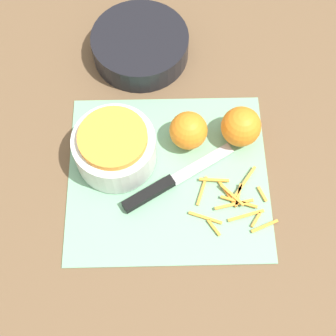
# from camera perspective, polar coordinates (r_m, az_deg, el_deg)

# --- Properties ---
(ground_plane) EXTENTS (4.00, 4.00, 0.00)m
(ground_plane) POSITION_cam_1_polar(r_m,az_deg,el_deg) (0.88, 0.00, -1.00)
(ground_plane) COLOR brown
(cutting_board) EXTENTS (0.37, 0.34, 0.01)m
(cutting_board) POSITION_cam_1_polar(r_m,az_deg,el_deg) (0.87, 0.00, -0.92)
(cutting_board) COLOR #75AD84
(cutting_board) RESTS_ON ground_plane
(bowl_speckled) EXTENTS (0.15, 0.15, 0.08)m
(bowl_speckled) POSITION_cam_1_polar(r_m,az_deg,el_deg) (0.86, -6.52, 2.54)
(bowl_speckled) COLOR silver
(bowl_speckled) RESTS_ON cutting_board
(bowl_dark) EXTENTS (0.20, 0.20, 0.06)m
(bowl_dark) POSITION_cam_1_polar(r_m,az_deg,el_deg) (1.01, -3.40, 14.68)
(bowl_dark) COLOR black
(bowl_dark) RESTS_ON ground_plane
(knife) EXTENTS (0.21, 0.14, 0.02)m
(knife) POSITION_cam_1_polar(r_m,az_deg,el_deg) (0.85, -0.95, -2.38)
(knife) COLOR black
(knife) RESTS_ON cutting_board
(orange_left) EXTENTS (0.08, 0.08, 0.08)m
(orange_left) POSITION_cam_1_polar(r_m,az_deg,el_deg) (0.89, 8.89, 5.01)
(orange_left) COLOR orange
(orange_left) RESTS_ON cutting_board
(orange_right) EXTENTS (0.07, 0.07, 0.07)m
(orange_right) POSITION_cam_1_polar(r_m,az_deg,el_deg) (0.87, 2.51, 4.58)
(orange_right) COLOR orange
(orange_right) RESTS_ON cutting_board
(peel_pile) EXTENTS (0.16, 0.13, 0.01)m
(peel_pile) POSITION_cam_1_polar(r_m,az_deg,el_deg) (0.86, 7.95, -4.09)
(peel_pile) COLOR orange
(peel_pile) RESTS_ON cutting_board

